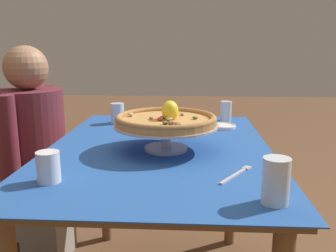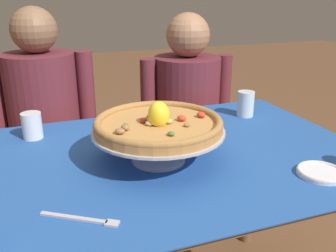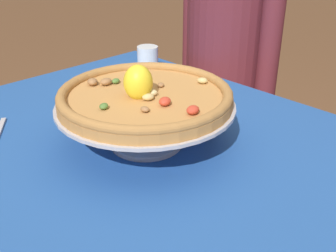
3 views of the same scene
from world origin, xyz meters
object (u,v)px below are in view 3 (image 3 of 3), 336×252
at_px(pizza_stand, 146,114).
at_px(water_glass_back_left, 148,62).
at_px(pizza, 145,95).
at_px(diner_left, 224,96).

distance_m(pizza_stand, water_glass_back_left, 0.51).
xyz_separation_m(pizza_stand, water_glass_back_left, (-0.38, 0.34, -0.04)).
relative_size(pizza_stand, water_glass_back_left, 4.30).
relative_size(pizza, water_glass_back_left, 4.14).
bearing_deg(diner_left, pizza, -65.71).
distance_m(pizza, water_glass_back_left, 0.51).
height_order(pizza, diner_left, diner_left).
bearing_deg(pizza_stand, pizza, -103.31).
relative_size(pizza_stand, pizza, 1.04).
relative_size(water_glass_back_left, diner_left, 0.08).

